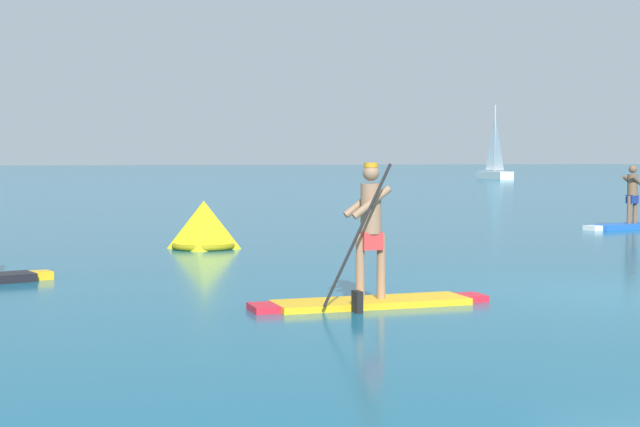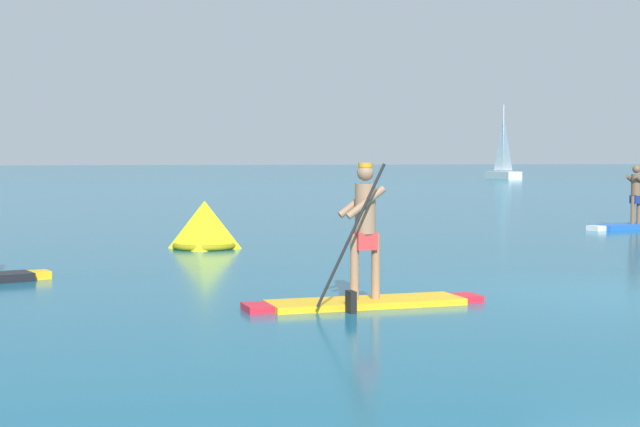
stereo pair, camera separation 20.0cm
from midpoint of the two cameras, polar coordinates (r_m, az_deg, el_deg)
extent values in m
plane|color=#145B7A|center=(13.91, 18.18, -4.60)|extent=(440.00, 440.00, 0.00)
cube|color=yellow|center=(15.67, -15.68, -3.46)|extent=(0.37, 0.41, 0.13)
cube|color=yellow|center=(12.38, 3.13, -5.20)|extent=(2.51, 0.79, 0.08)
cube|color=red|center=(11.96, -3.18, -5.51)|extent=(0.33, 0.51, 0.08)
cube|color=red|center=(12.95, 8.96, -4.87)|extent=(0.32, 0.44, 0.08)
cylinder|color=#997051|center=(12.27, 2.49, -3.13)|extent=(0.11, 0.11, 0.83)
cylinder|color=#997051|center=(12.37, 3.72, -3.08)|extent=(0.11, 0.11, 0.83)
cube|color=red|center=(12.29, 3.11, -1.60)|extent=(0.27, 0.23, 0.22)
cylinder|color=#997051|center=(12.26, 3.12, 0.29)|extent=(0.26, 0.26, 0.63)
sphere|color=#997051|center=(12.25, 3.13, 2.39)|extent=(0.21, 0.21, 0.21)
cylinder|color=orange|center=(12.25, 3.13, 2.84)|extent=(0.18, 0.18, 0.06)
cylinder|color=#997051|center=(12.10, 3.16, 0.64)|extent=(0.52, 0.11, 0.42)
cylinder|color=#997051|center=(12.38, 2.65, 0.71)|extent=(0.52, 0.11, 0.42)
cylinder|color=black|center=(11.73, 2.31, -1.26)|extent=(0.88, 0.06, 1.72)
cube|color=black|center=(11.83, 2.30, -5.30)|extent=(0.09, 0.20, 0.32)
cube|color=blue|center=(26.95, 17.93, -0.71)|extent=(2.52, 1.32, 0.13)
cube|color=white|center=(25.92, 16.00, -0.83)|extent=(0.40, 0.47, 0.13)
cylinder|color=brown|center=(27.11, 18.28, 0.22)|extent=(0.11, 0.11, 0.73)
cylinder|color=brown|center=(26.93, 17.97, 0.20)|extent=(0.11, 0.11, 0.73)
cube|color=navy|center=(27.01, 18.13, 0.79)|extent=(0.31, 0.28, 0.22)
cylinder|color=brown|center=(27.00, 18.15, 1.58)|extent=(0.26, 0.26, 0.57)
sphere|color=brown|center=(26.99, 18.16, 2.47)|extent=(0.21, 0.21, 0.21)
cylinder|color=brown|center=(27.13, 17.97, 1.78)|extent=(0.55, 0.26, 0.37)
pyramid|color=yellow|center=(20.17, -6.46, -0.65)|extent=(1.39, 1.39, 0.98)
torus|color=olive|center=(20.20, -6.45, -1.87)|extent=(1.32, 1.32, 0.12)
cube|color=white|center=(85.24, 10.68, 2.21)|extent=(1.39, 4.93, 0.65)
cylinder|color=#B2B2B7|center=(85.24, 10.70, 4.34)|extent=(0.12, 0.12, 5.69)
pyramid|color=white|center=(85.23, 10.70, 4.10)|extent=(0.21, 2.20, 4.77)
camera|label=1|loc=(0.10, -89.70, 0.02)|focal=54.92mm
camera|label=2|loc=(0.10, 90.30, -0.02)|focal=54.92mm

